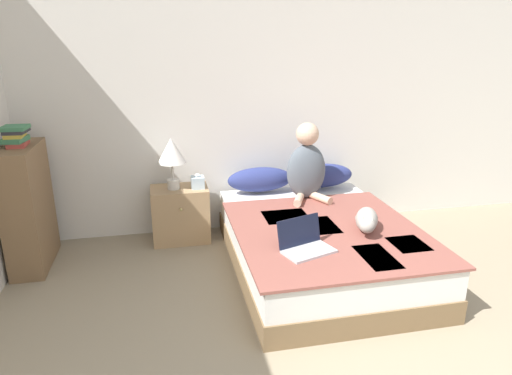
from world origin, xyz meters
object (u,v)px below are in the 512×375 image
object	(u,v)px
person_sitting	(307,166)
bookshelf	(28,207)
nightstand	(181,214)
tissue_box	(198,182)
cat_tabby	(367,220)
laptop_open	(305,244)
bed	(319,245)
table_lamp	(172,153)
pillow_far	(322,176)
pillow_near	(260,179)
book_stack_top	(16,136)

from	to	relation	value
person_sitting	bookshelf	size ratio (longest dim) A/B	0.68
nightstand	tissue_box	world-z (taller)	tissue_box
cat_tabby	laptop_open	xyz separation A→B (m)	(-0.57, -0.23, -0.04)
bed	laptop_open	bearing A→B (deg)	-120.16
tissue_box	bookshelf	world-z (taller)	bookshelf
table_lamp	tissue_box	xyz separation A→B (m)	(0.22, -0.03, -0.29)
pillow_far	bookshelf	bearing A→B (deg)	-174.16
pillow_near	person_sitting	world-z (taller)	person_sitting
nightstand	table_lamp	world-z (taller)	table_lamp
pillow_far	laptop_open	distance (m)	1.49
bed	nightstand	xyz separation A→B (m)	(-1.10, 0.82, 0.05)
laptop_open	table_lamp	size ratio (longest dim) A/B	0.87
person_sitting	bookshelf	world-z (taller)	person_sitting
pillow_far	laptop_open	xyz separation A→B (m)	(-0.61, -1.35, -0.07)
person_sitting	table_lamp	bearing A→B (deg)	169.20
table_lamp	book_stack_top	size ratio (longest dim) A/B	1.96
bed	tissue_box	distance (m)	1.27
bed	book_stack_top	distance (m)	2.60
table_lamp	bed	bearing A→B (deg)	-35.04
laptop_open	tissue_box	world-z (taller)	tissue_box
bed	table_lamp	distance (m)	1.55
bed	cat_tabby	world-z (taller)	cat_tabby
table_lamp	cat_tabby	bearing A→B (deg)	-36.79
bed	book_stack_top	bearing A→B (deg)	166.12
pillow_near	cat_tabby	xyz separation A→B (m)	(0.60, -1.12, -0.03)
nightstand	bookshelf	distance (m)	1.31
person_sitting	book_stack_top	xyz separation A→B (m)	(-2.42, 0.01, 0.39)
pillow_far	tissue_box	distance (m)	1.25
cat_tabby	laptop_open	bearing A→B (deg)	-42.91
laptop_open	nightstand	size ratio (longest dim) A/B	0.79
bed	nightstand	world-z (taller)	nightstand
pillow_near	table_lamp	size ratio (longest dim) A/B	1.33
bed	pillow_near	size ratio (longest dim) A/B	3.12
cat_tabby	table_lamp	bearing A→B (deg)	-101.88
pillow_near	table_lamp	xyz separation A→B (m)	(-0.84, -0.05, 0.32)
laptop_open	person_sitting	bearing A→B (deg)	53.07
bed	pillow_far	world-z (taller)	pillow_far
cat_tabby	laptop_open	distance (m)	0.62
bookshelf	laptop_open	bearing A→B (deg)	-27.54
laptop_open	book_stack_top	world-z (taller)	book_stack_top
bookshelf	bed	bearing A→B (deg)	-13.82
bed	person_sitting	size ratio (longest dim) A/B	2.80
person_sitting	book_stack_top	distance (m)	2.46
cat_tabby	bookshelf	distance (m)	2.78
pillow_near	cat_tabby	distance (m)	1.27
table_lamp	tissue_box	size ratio (longest dim) A/B	3.43
bookshelf	cat_tabby	bearing A→B (deg)	-17.74
book_stack_top	laptop_open	bearing A→B (deg)	-27.58
pillow_near	person_sitting	distance (m)	0.51
nightstand	pillow_far	bearing A→B (deg)	1.40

